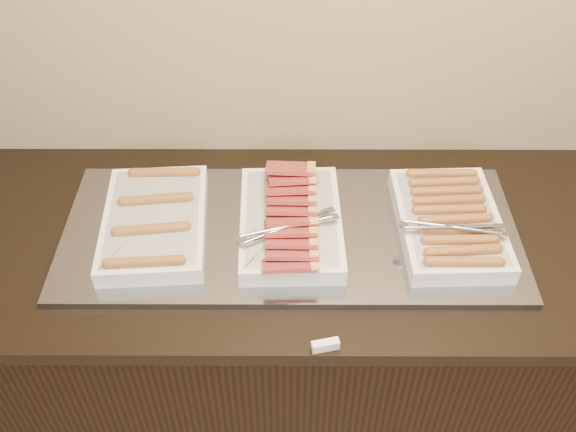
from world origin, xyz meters
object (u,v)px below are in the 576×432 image
at_px(counter, 296,334).
at_px(dish_left, 155,222).
at_px(warming_tray, 290,232).
at_px(dish_center, 291,221).
at_px(dish_right, 450,222).

distance_m(counter, dish_left, 0.62).
bearing_deg(warming_tray, dish_center, -83.17).
xyz_separation_m(counter, dish_right, (0.40, -0.00, 0.50)).
xyz_separation_m(dish_left, dish_center, (0.36, -0.00, 0.01)).
bearing_deg(dish_right, dish_center, 178.00).
height_order(counter, dish_right, dish_right).
distance_m(warming_tray, dish_center, 0.04).
distance_m(warming_tray, dish_right, 0.42).
xyz_separation_m(counter, dish_center, (-0.02, -0.00, 0.50)).
bearing_deg(counter, dish_left, -180.00).
bearing_deg(warming_tray, dish_left, -180.00).
relative_size(dish_left, dish_center, 0.98).
relative_size(counter, warming_tray, 1.72).
xyz_separation_m(counter, dish_left, (-0.37, -0.00, 0.50)).
bearing_deg(counter, dish_center, -170.36).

